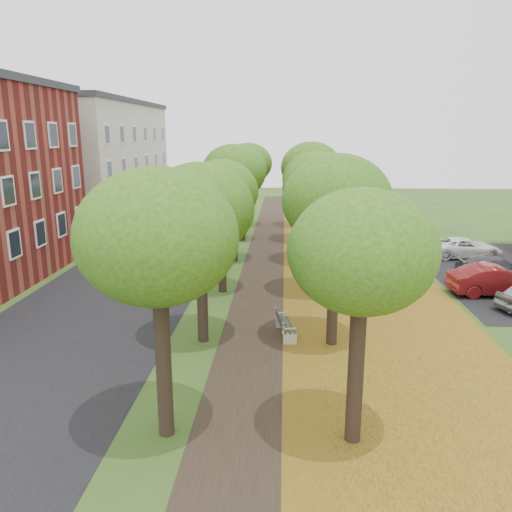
# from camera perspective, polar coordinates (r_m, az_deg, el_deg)

# --- Properties ---
(ground) EXTENTS (120.00, 120.00, 0.00)m
(ground) POSITION_cam_1_polar(r_m,az_deg,el_deg) (13.72, -0.59, -19.88)
(ground) COLOR #2D4C19
(ground) RESTS_ON ground
(street_asphalt) EXTENTS (8.00, 70.00, 0.01)m
(street_asphalt) POSITION_cam_1_polar(r_m,az_deg,el_deg) (28.67, -13.66, -1.90)
(street_asphalt) COLOR black
(street_asphalt) RESTS_ON ground
(footpath) EXTENTS (3.20, 70.00, 0.01)m
(footpath) POSITION_cam_1_polar(r_m,az_deg,el_deg) (27.46, 1.50, -2.20)
(footpath) COLOR black
(footpath) RESTS_ON ground
(leaf_verge) EXTENTS (7.50, 70.00, 0.01)m
(leaf_verge) POSITION_cam_1_polar(r_m,az_deg,el_deg) (27.77, 11.88, -2.31)
(leaf_verge) COLOR olive
(leaf_verge) RESTS_ON ground
(tree_row_west) EXTENTS (3.90, 33.90, 6.77)m
(tree_row_west) POSITION_cam_1_polar(r_m,az_deg,el_deg) (26.66, -3.21, 8.42)
(tree_row_west) COLOR black
(tree_row_west) RESTS_ON ground
(tree_row_east) EXTENTS (3.90, 33.90, 6.77)m
(tree_row_east) POSITION_cam_1_polar(r_m,az_deg,el_deg) (26.55, 7.25, 8.31)
(tree_row_east) COLOR black
(tree_row_east) RESTS_ON ground
(building_cream) EXTENTS (10.30, 20.30, 10.40)m
(building_cream) POSITION_cam_1_polar(r_m,az_deg,el_deg) (47.86, -18.87, 10.30)
(building_cream) COLOR beige
(building_cream) RESTS_ON ground
(bench) EXTENTS (0.85, 1.88, 0.86)m
(bench) POSITION_cam_1_polar(r_m,az_deg,el_deg) (19.36, 3.26, -7.88)
(bench) COLOR #2B352E
(bench) RESTS_ON ground
(car_red) EXTENTS (4.48, 1.82, 1.45)m
(car_red) POSITION_cam_1_polar(r_m,az_deg,el_deg) (26.61, 25.73, -2.53)
(car_red) COLOR maroon
(car_red) RESTS_ON ground
(car_grey) EXTENTS (4.29, 1.75, 1.24)m
(car_grey) POSITION_cam_1_polar(r_m,az_deg,el_deg) (29.27, 25.84, -1.35)
(car_grey) COLOR #343439
(car_grey) RESTS_ON ground
(car_white) EXTENTS (4.60, 2.40, 1.24)m
(car_white) POSITION_cam_1_polar(r_m,az_deg,el_deg) (33.89, 22.75, 0.89)
(car_white) COLOR white
(car_white) RESTS_ON ground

